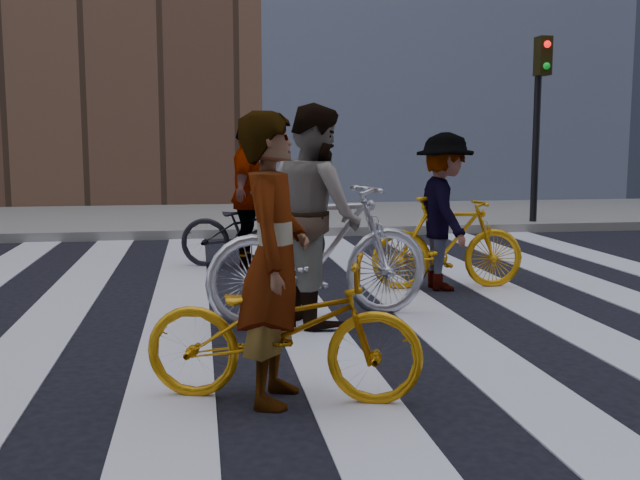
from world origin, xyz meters
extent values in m
plane|color=black|center=(0.00, 0.00, 0.00)|extent=(100.00, 100.00, 0.00)
cube|color=gray|center=(0.00, 7.50, 0.07)|extent=(100.00, 5.00, 0.15)
cube|color=silver|center=(-2.75, 0.00, 0.01)|extent=(0.55, 10.00, 0.01)
cube|color=silver|center=(-1.65, 0.00, 0.01)|extent=(0.55, 10.00, 0.01)
cube|color=silver|center=(-0.55, 0.00, 0.01)|extent=(0.55, 10.00, 0.01)
cube|color=silver|center=(0.55, 0.00, 0.01)|extent=(0.55, 10.00, 0.01)
cube|color=silver|center=(1.65, 0.00, 0.01)|extent=(0.55, 10.00, 0.01)
cube|color=silver|center=(2.75, 0.00, 0.01)|extent=(0.55, 10.00, 0.01)
cylinder|color=black|center=(4.40, 5.40, 1.60)|extent=(0.12, 0.12, 3.20)
cube|color=black|center=(4.40, 5.25, 3.00)|extent=(0.22, 0.28, 0.65)
sphere|color=red|center=(4.40, 5.10, 3.18)|extent=(0.12, 0.12, 0.12)
sphere|color=#0CCC26|center=(4.40, 5.10, 2.82)|extent=(0.12, 0.12, 0.12)
imported|color=orange|center=(-0.97, -2.67, 0.44)|extent=(1.77, 1.02, 0.88)
imported|color=silver|center=(-0.41, -0.74, 0.62)|extent=(2.13, 1.03, 1.23)
imported|color=orange|center=(1.14, 0.48, 0.49)|extent=(1.65, 0.52, 0.98)
imported|color=black|center=(-0.80, 2.19, 0.47)|extent=(1.90, 1.03, 0.95)
imported|color=slate|center=(-1.02, -2.67, 0.87)|extent=(0.57, 0.72, 1.73)
imported|color=slate|center=(-0.46, -0.74, 0.94)|extent=(0.90, 1.05, 1.87)
imported|color=slate|center=(1.09, 0.48, 0.82)|extent=(0.65, 1.09, 1.65)
imported|color=slate|center=(-0.85, 2.19, 0.91)|extent=(0.68, 1.14, 1.81)
camera|label=1|loc=(-1.45, -7.02, 1.55)|focal=42.00mm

